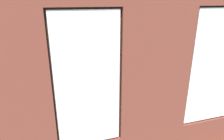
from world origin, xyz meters
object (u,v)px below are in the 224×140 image
(potted_plant_near_tv, at_px, (21,107))
(couch_left, at_px, (182,80))
(coffee_table, at_px, (98,87))
(media_console, at_px, (6,103))
(remote_black, at_px, (110,82))
(papasan_chair, at_px, (75,73))
(remote_gray, at_px, (98,85))
(tv_flatscreen, at_px, (1,79))
(potted_plant_between_couches, at_px, (192,106))
(table_plant_small, at_px, (84,84))
(potted_plant_corner_near_left, at_px, (160,56))
(couch_by_window, at_px, (134,128))
(cup_ceramic, at_px, (91,83))
(remote_silver, at_px, (103,86))

(potted_plant_near_tv, bearing_deg, couch_left, -169.21)
(coffee_table, height_order, media_console, media_console)
(remote_black, relative_size, papasan_chair, 0.14)
(media_console, bearing_deg, coffee_table, -176.68)
(remote_gray, distance_m, tv_flatscreen, 2.66)
(potted_plant_between_couches, bearing_deg, remote_black, -60.30)
(table_plant_small, distance_m, papasan_chair, 1.26)
(remote_black, relative_size, potted_plant_corner_near_left, 0.12)
(couch_by_window, bearing_deg, cup_ceramic, -78.91)
(couch_left, distance_m, remote_black, 2.48)
(coffee_table, distance_m, remote_black, 0.45)
(tv_flatscreen, bearing_deg, remote_gray, -176.75)
(coffee_table, xyz_separation_m, cup_ceramic, (0.19, -0.10, 0.09))
(coffee_table, height_order, remote_gray, remote_gray)
(table_plant_small, bearing_deg, coffee_table, -165.72)
(couch_by_window, distance_m, couch_left, 3.27)
(coffee_table, bearing_deg, potted_plant_corner_near_left, -153.56)
(potted_plant_near_tv, bearing_deg, potted_plant_between_couches, 165.54)
(couch_left, height_order, papasan_chair, couch_left)
(coffee_table, bearing_deg, remote_black, -162.06)
(table_plant_small, distance_m, potted_plant_near_tv, 1.92)
(potted_plant_near_tv, bearing_deg, papasan_chair, -122.22)
(coffee_table, bearing_deg, papasan_chair, -63.42)
(couch_left, bearing_deg, tv_flatscreen, -92.37)
(table_plant_small, height_order, remote_black, table_plant_small)
(tv_flatscreen, distance_m, potted_plant_near_tv, 1.24)
(cup_ceramic, relative_size, potted_plant_corner_near_left, 0.06)
(cup_ceramic, xyz_separation_m, potted_plant_between_couches, (-1.95, 2.29, 0.14))
(potted_plant_between_couches, xyz_separation_m, potted_plant_corner_near_left, (-1.27, -3.70, 0.13))
(table_plant_small, xyz_separation_m, remote_black, (-0.89, -0.26, -0.13))
(remote_black, bearing_deg, remote_gray, -176.69)
(couch_left, bearing_deg, remote_gray, -96.48)
(remote_gray, xyz_separation_m, papasan_chair, (0.57, -1.14, 0.04))
(cup_ceramic, height_order, papasan_chair, papasan_chair)
(remote_silver, bearing_deg, potted_plant_between_couches, 150.85)
(remote_silver, bearing_deg, couch_by_window, 116.51)
(table_plant_small, bearing_deg, media_console, 0.86)
(cup_ceramic, bearing_deg, media_console, 5.93)
(coffee_table, distance_m, media_console, 2.60)
(couch_left, distance_m, media_console, 5.47)
(couch_left, height_order, cup_ceramic, couch_left)
(couch_left, relative_size, potted_plant_between_couches, 1.73)
(couch_left, relative_size, remote_gray, 12.38)
(cup_ceramic, relative_size, media_console, 0.07)
(couch_left, bearing_deg, cup_ceramic, -97.97)
(tv_flatscreen, distance_m, potted_plant_between_couches, 4.83)
(couch_left, height_order, table_plant_small, couch_left)
(coffee_table, bearing_deg, potted_plant_between_couches, 128.71)
(couch_left, bearing_deg, papasan_chair, -113.33)
(remote_gray, height_order, potted_plant_between_couches, potted_plant_between_couches)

